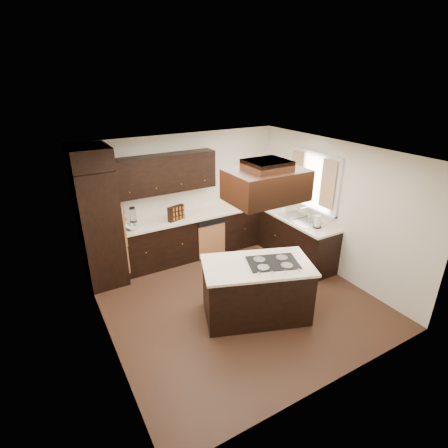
{
  "coord_description": "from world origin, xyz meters",
  "views": [
    {
      "loc": [
        -2.67,
        -4.22,
        3.56
      ],
      "look_at": [
        0.1,
        0.6,
        1.15
      ],
      "focal_mm": 28.0,
      "sensor_mm": 36.0,
      "label": 1
    }
  ],
  "objects": [
    {
      "name": "floor",
      "position": [
        0.0,
        0.0,
        -0.01
      ],
      "size": [
        4.2,
        4.2,
        0.02
      ],
      "primitive_type": "cube",
      "color": "brown",
      "rests_on": "ground"
    },
    {
      "name": "island",
      "position": [
        0.04,
        -0.51,
        0.44
      ],
      "size": [
        1.78,
        1.36,
        0.88
      ],
      "primitive_type": "cube",
      "rotation": [
        0.0,
        0.0,
        -0.35
      ],
      "color": "black",
      "rests_on": "floor"
    },
    {
      "name": "curtain_right",
      "position": [
        2.01,
        0.97,
        1.7
      ],
      "size": [
        0.02,
        0.34,
        0.9
      ],
      "primitive_type": "cube",
      "color": "beige",
      "rests_on": "wall_right"
    },
    {
      "name": "cooktop",
      "position": [
        0.27,
        -0.59,
        0.93
      ],
      "size": [
        0.87,
        0.73,
        0.01
      ],
      "primitive_type": "cube",
      "rotation": [
        0.0,
        0.0,
        -0.35
      ],
      "color": "black",
      "rests_on": "island_top"
    },
    {
      "name": "wall_back",
      "position": [
        0.0,
        2.11,
        1.25
      ],
      "size": [
        4.2,
        0.02,
        2.5
      ],
      "primitive_type": "cube",
      "color": "#EEE4CB",
      "rests_on": "ground"
    },
    {
      "name": "range_hood",
      "position": [
        0.1,
        -0.55,
        2.16
      ],
      "size": [
        1.05,
        0.72,
        0.42
      ],
      "primitive_type": "cube",
      "color": "black",
      "rests_on": "ceiling"
    },
    {
      "name": "island_top",
      "position": [
        0.04,
        -0.51,
        0.9
      ],
      "size": [
        1.86,
        1.43,
        0.04
      ],
      "primitive_type": "cube",
      "rotation": [
        0.0,
        0.0,
        -0.35
      ],
      "color": "#FBE6C9",
      "rests_on": "island"
    },
    {
      "name": "wall_oven_face",
      "position": [
        -1.43,
        1.71,
        1.12
      ],
      "size": [
        0.05,
        0.62,
        0.78
      ],
      "primitive_type": "cube",
      "color": "#C9804C",
      "rests_on": "oven_column"
    },
    {
      "name": "paper_towel",
      "position": [
        1.78,
        0.06,
        1.04
      ],
      "size": [
        0.14,
        0.14,
        0.24
      ],
      "primitive_type": "cylinder",
      "rotation": [
        0.0,
        0.0,
        -0.33
      ],
      "color": "white",
      "rests_on": "countertop_right"
    },
    {
      "name": "wall_right",
      "position": [
        2.11,
        0.0,
        1.25
      ],
      "size": [
        0.02,
        4.2,
        2.5
      ],
      "primitive_type": "cube",
      "color": "#EEE4CB",
      "rests_on": "ground"
    },
    {
      "name": "sink_rim",
      "position": [
        1.8,
        0.55,
        0.92
      ],
      "size": [
        0.52,
        0.84,
        0.01
      ],
      "primitive_type": "cube",
      "color": "silver",
      "rests_on": "countertop_right"
    },
    {
      "name": "window_frame",
      "position": [
        2.07,
        0.55,
        1.65
      ],
      "size": [
        0.06,
        1.32,
        1.12
      ],
      "primitive_type": "cube",
      "color": "white",
      "rests_on": "wall_right"
    },
    {
      "name": "blender_pitcher",
      "position": [
        -1.16,
        1.79,
        1.15
      ],
      "size": [
        0.13,
        0.13,
        0.26
      ],
      "primitive_type": "cone",
      "color": "silver",
      "rests_on": "blender_base"
    },
    {
      "name": "ceiling",
      "position": [
        0.0,
        0.0,
        2.51
      ],
      "size": [
        4.2,
        4.2,
        0.02
      ],
      "primitive_type": "cube",
      "color": "silver",
      "rests_on": "ground"
    },
    {
      "name": "hood_duct",
      "position": [
        0.1,
        -0.55,
        2.44
      ],
      "size": [
        0.55,
        0.5,
        0.13
      ],
      "primitive_type": "cube",
      "color": "black",
      "rests_on": "ceiling"
    },
    {
      "name": "curtain_left",
      "position": [
        2.01,
        0.13,
        1.7
      ],
      "size": [
        0.02,
        0.34,
        0.9
      ],
      "primitive_type": "cube",
      "color": "beige",
      "rests_on": "wall_right"
    },
    {
      "name": "wall_front",
      "position": [
        0.0,
        -2.11,
        1.25
      ],
      "size": [
        4.2,
        0.02,
        2.5
      ],
      "primitive_type": "cube",
      "color": "#EEE4CB",
      "rests_on": "ground"
    },
    {
      "name": "mixing_bowl",
      "position": [
        -1.2,
        1.7,
        0.95
      ],
      "size": [
        0.32,
        0.32,
        0.07
      ],
      "primitive_type": "imported",
      "rotation": [
        0.0,
        0.0,
        0.21
      ],
      "color": "white",
      "rests_on": "countertop_back"
    },
    {
      "name": "dishwasher_front",
      "position": [
        0.33,
        1.5,
        0.4
      ],
      "size": [
        0.6,
        0.05,
        0.72
      ],
      "primitive_type": "cube",
      "color": "#C9804C",
      "rests_on": "floor"
    },
    {
      "name": "blender_base",
      "position": [
        -1.16,
        1.79,
        0.97
      ],
      "size": [
        0.15,
        0.15,
        0.1
      ],
      "primitive_type": "cylinder",
      "color": "silver",
      "rests_on": "countertop_back"
    },
    {
      "name": "window_pane",
      "position": [
        2.1,
        0.55,
        1.65
      ],
      "size": [
        0.0,
        1.2,
        1.0
      ],
      "primitive_type": "cube",
      "color": "white",
      "rests_on": "wall_right"
    },
    {
      "name": "base_cabinets_back",
      "position": [
        0.03,
        1.8,
        0.44
      ],
      "size": [
        2.93,
        0.6,
        0.88
      ],
      "primitive_type": "cube",
      "color": "black",
      "rests_on": "floor"
    },
    {
      "name": "soap_bottle",
      "position": [
        1.71,
        1.0,
        1.02
      ],
      "size": [
        0.12,
        0.12,
        0.21
      ],
      "primitive_type": "imported",
      "rotation": [
        0.0,
        0.0,
        -0.36
      ],
      "color": "white",
      "rests_on": "countertop_right"
    },
    {
      "name": "spice_rack",
      "position": [
        -0.35,
        1.69,
        1.07
      ],
      "size": [
        0.36,
        0.18,
        0.29
      ],
      "primitive_type": "cube",
      "rotation": [
        0.0,
        0.0,
        0.28
      ],
      "color": "black",
      "rests_on": "countertop_back"
    },
    {
      "name": "countertop_back",
      "position": [
        0.03,
        1.79,
        0.9
      ],
      "size": [
        2.93,
        0.63,
        0.04
      ],
      "primitive_type": "cube",
      "color": "#FBE6C9",
      "rests_on": "base_cabinets_back"
    },
    {
      "name": "oven_column",
      "position": [
        -1.78,
        1.71,
        1.06
      ],
      "size": [
        0.65,
        0.75,
        2.12
      ],
      "primitive_type": "cube",
      "color": "black",
      "rests_on": "floor"
    },
    {
      "name": "wall_left",
      "position": [
        -2.11,
        0.0,
        1.25
      ],
      "size": [
        0.02,
        4.2,
        2.5
      ],
      "primitive_type": "cube",
      "color": "#EEE4CB",
      "rests_on": "ground"
    },
    {
      "name": "upper_cabinets",
      "position": [
        -0.43,
        1.93,
        1.81
      ],
      "size": [
        2.0,
        0.34,
        0.72
      ],
      "primitive_type": "cube",
      "color": "black",
      "rests_on": "wall_back"
    },
    {
      "name": "base_cabinets_right",
      "position": [
        1.8,
        0.9,
        0.44
      ],
      "size": [
        0.6,
        2.4,
        0.88
      ],
      "primitive_type": "cube",
      "color": "black",
      "rests_on": "floor"
    },
    {
      "name": "countertop_right",
      "position": [
        1.79,
        0.9,
        0.9
      ],
      "size": [
        0.63,
        2.4,
        0.04
      ],
      "primitive_type": "cube",
      "color": "#FBE6C9",
      "rests_on": "base_cabinets_right"
    }
  ]
}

